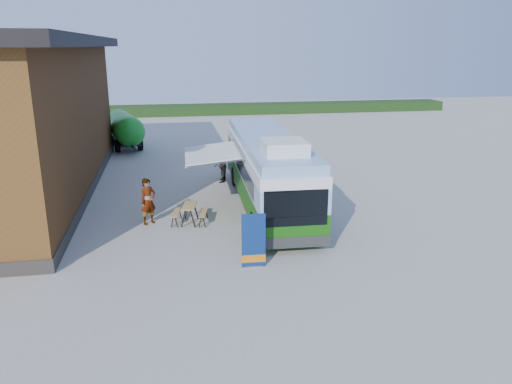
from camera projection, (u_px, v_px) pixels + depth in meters
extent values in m
plane|color=#BCB7AD|center=(252.00, 259.00, 17.15)|extent=(100.00, 100.00, 0.00)
cube|color=brown|center=(1.00, 123.00, 23.85)|extent=(8.00, 20.00, 7.00)
cube|color=#332D28|center=(10.00, 188.00, 24.77)|extent=(8.10, 20.10, 0.50)
cube|color=#264419|center=(266.00, 108.00, 54.25)|extent=(40.00, 3.00, 1.00)
cube|color=#1A6B11|center=(267.00, 186.00, 22.82)|extent=(2.87, 12.00, 1.09)
cube|color=#8CB6DB|center=(267.00, 164.00, 22.54)|extent=(2.87, 12.00, 0.89)
cube|color=black|center=(239.00, 163.00, 22.84)|extent=(0.36, 9.94, 0.70)
cube|color=black|center=(292.00, 161.00, 23.18)|extent=(0.36, 9.94, 0.70)
cube|color=white|center=(267.00, 150.00, 22.35)|extent=(2.87, 12.00, 0.45)
cube|color=#8CB6DB|center=(267.00, 141.00, 22.23)|extent=(2.71, 11.80, 0.40)
cube|color=white|center=(284.00, 147.00, 18.52)|extent=(1.65, 1.84, 0.50)
cube|color=black|center=(296.00, 208.00, 16.94)|extent=(2.24, 0.13, 1.29)
cube|color=#2D2D2D|center=(295.00, 242.00, 17.34)|extent=(2.54, 0.28, 0.40)
cube|color=#2D2D2D|center=(250.00, 165.00, 28.52)|extent=(2.54, 0.28, 0.40)
cylinder|color=black|center=(255.00, 225.00, 19.00)|extent=(0.33, 1.00, 0.99)
cylinder|color=black|center=(312.00, 222.00, 19.31)|extent=(0.33, 1.00, 0.99)
cylinder|color=black|center=(235.00, 176.00, 26.08)|extent=(0.33, 1.00, 0.99)
cylinder|color=black|center=(277.00, 174.00, 26.39)|extent=(0.33, 1.00, 0.99)
cube|color=white|center=(212.00, 150.00, 21.81)|extent=(2.47, 3.84, 0.30)
cube|color=#A5A8AD|center=(238.00, 145.00, 21.92)|extent=(0.28, 4.07, 0.15)
cylinder|color=#A5A8AD|center=(214.00, 160.00, 20.34)|extent=(2.45, 0.13, 0.31)
cylinder|color=#A5A8AD|center=(210.00, 145.00, 23.34)|extent=(2.45, 0.13, 0.31)
cube|color=navy|center=(254.00, 241.00, 16.28)|extent=(0.79, 0.06, 1.86)
cube|color=orange|center=(254.00, 259.00, 16.45)|extent=(0.81, 0.06, 0.26)
cube|color=#A5A8AD|center=(254.00, 266.00, 16.53)|extent=(0.56, 0.20, 0.06)
cylinder|color=#A5A8AD|center=(253.00, 240.00, 16.29)|extent=(0.02, 0.02, 1.86)
cube|color=#A8854F|center=(189.00, 205.00, 20.40)|extent=(0.72, 1.29, 0.04)
cube|color=#A8854F|center=(176.00, 213.00, 20.49)|extent=(0.47, 1.25, 0.04)
cube|color=#A8854F|center=(203.00, 213.00, 20.48)|extent=(0.47, 1.25, 0.04)
cube|color=black|center=(184.00, 219.00, 20.02)|extent=(0.06, 0.06, 0.75)
cube|color=black|center=(193.00, 219.00, 20.02)|extent=(0.06, 0.06, 0.75)
cube|color=black|center=(187.00, 210.00, 21.00)|extent=(0.06, 0.06, 0.75)
cube|color=black|center=(196.00, 210.00, 20.99)|extent=(0.06, 0.06, 0.75)
imported|color=#999999|center=(148.00, 201.00, 20.29)|extent=(0.84, 0.78, 1.92)
imported|color=#999999|center=(220.00, 165.00, 26.59)|extent=(0.87, 1.01, 1.81)
cylinder|color=green|center=(124.00, 127.00, 35.39)|extent=(3.03, 4.81, 2.00)
sphere|color=green|center=(130.00, 132.00, 33.44)|extent=(2.00, 2.00, 2.00)
sphere|color=green|center=(119.00, 123.00, 37.34)|extent=(2.00, 2.00, 2.00)
cube|color=black|center=(125.00, 139.00, 35.64)|extent=(2.44, 4.86, 0.22)
cube|color=black|center=(133.00, 147.00, 33.12)|extent=(0.46, 1.33, 0.11)
cylinder|color=black|center=(117.00, 146.00, 34.21)|extent=(0.49, 0.93, 0.89)
cylinder|color=black|center=(140.00, 144.00, 34.83)|extent=(0.49, 0.93, 0.89)
cylinder|color=black|center=(111.00, 139.00, 36.55)|extent=(0.49, 0.93, 0.89)
cylinder|color=black|center=(133.00, 138.00, 37.16)|extent=(0.49, 0.93, 0.89)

